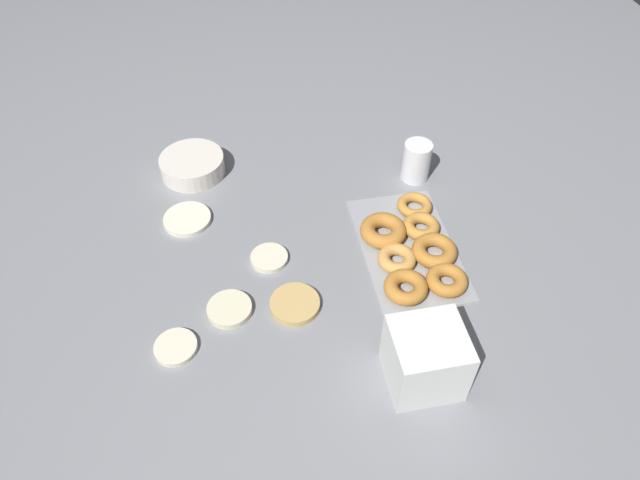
{
  "coord_description": "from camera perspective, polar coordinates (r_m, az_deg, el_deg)",
  "views": [
    {
      "loc": [
        -0.88,
        0.09,
        0.97
      ],
      "look_at": [
        -0.03,
        -0.07,
        0.04
      ],
      "focal_mm": 32.0,
      "sensor_mm": 36.0,
      "label": 1
    }
  ],
  "objects": [
    {
      "name": "pancake_1",
      "position": [
        1.4,
        -13.13,
        2.05
      ],
      "size": [
        0.11,
        0.11,
        0.01
      ],
      "primitive_type": "cylinder",
      "color": "silver",
      "rests_on": "ground_plane"
    },
    {
      "name": "pancake_4",
      "position": [
        1.28,
        -5.1,
        -1.81
      ],
      "size": [
        0.08,
        0.08,
        0.01
      ],
      "primitive_type": "cylinder",
      "color": "beige",
      "rests_on": "ground_plane"
    },
    {
      "name": "ground_plane",
      "position": [
        1.31,
        -3.43,
        -0.83
      ],
      "size": [
        3.0,
        3.0,
        0.0
      ],
      "primitive_type": "plane",
      "color": "gray"
    },
    {
      "name": "batter_bowl",
      "position": [
        1.52,
        -12.63,
        7.31
      ],
      "size": [
        0.16,
        0.16,
        0.05
      ],
      "color": "silver",
      "rests_on": "ground_plane"
    },
    {
      "name": "pancake_3",
      "position": [
        1.2,
        -2.53,
        -6.42
      ],
      "size": [
        0.11,
        0.11,
        0.02
      ],
      "primitive_type": "cylinder",
      "color": "tan",
      "rests_on": "ground_plane"
    },
    {
      "name": "container_stack",
      "position": [
        1.07,
        10.52,
        -11.57
      ],
      "size": [
        0.12,
        0.13,
        0.14
      ],
      "color": "white",
      "rests_on": "ground_plane"
    },
    {
      "name": "pancake_0",
      "position": [
        1.2,
        -9.03,
        -6.83
      ],
      "size": [
        0.09,
        0.09,
        0.01
      ],
      "primitive_type": "cylinder",
      "color": "beige",
      "rests_on": "ground_plane"
    },
    {
      "name": "pancake_2",
      "position": [
        1.17,
        -14.23,
        -10.34
      ],
      "size": [
        0.09,
        0.09,
        0.01
      ],
      "primitive_type": "cylinder",
      "color": "beige",
      "rests_on": "ground_plane"
    },
    {
      "name": "donut_tray",
      "position": [
        1.3,
        9.14,
        -0.82
      ],
      "size": [
        0.35,
        0.21,
        0.04
      ],
      "color": "#93969B",
      "rests_on": "ground_plane"
    },
    {
      "name": "paper_cup",
      "position": [
        1.47,
        9.62,
        7.77
      ],
      "size": [
        0.07,
        0.07,
        0.1
      ],
      "color": "white",
      "rests_on": "ground_plane"
    }
  ]
}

